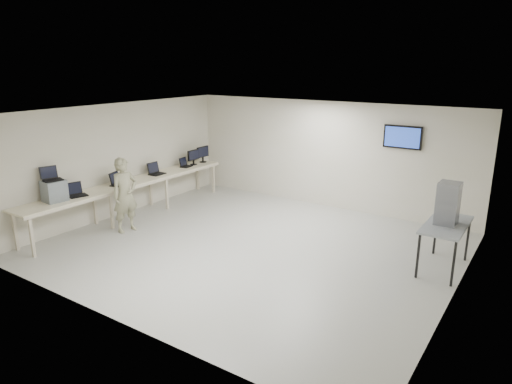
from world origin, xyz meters
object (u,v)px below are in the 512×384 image
Objects in this scene: soldier at (125,195)px; side_table at (446,227)px; equipment_box at (54,191)px; workbench at (132,184)px.

soldier is 1.15× the size of side_table.
side_table is at bearing 29.26° from equipment_box.
side_table is at bearing -64.66° from soldier.
soldier is at bearing 64.34° from equipment_box.
equipment_box reaches higher than side_table.
workbench is 3.50× the size of soldier.
workbench is 2.06m from equipment_box.
equipment_box is at bearing -156.50° from side_table.
soldier reaches higher than workbench.
equipment_box is (-0.06, -2.04, 0.30)m from workbench.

